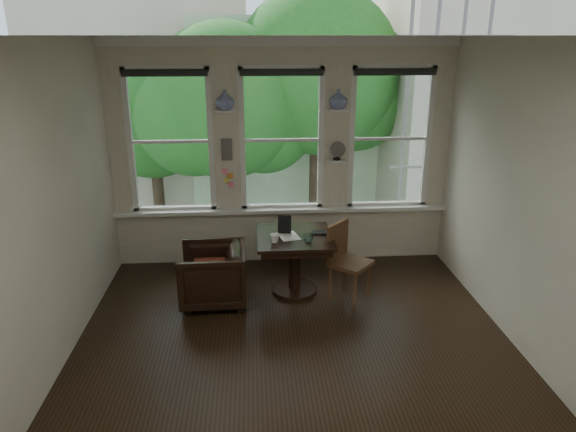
{
  "coord_description": "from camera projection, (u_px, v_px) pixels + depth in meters",
  "views": [
    {
      "loc": [
        -0.39,
        -4.48,
        3.0
      ],
      "look_at": [
        -0.01,
        0.9,
        1.1
      ],
      "focal_mm": 32.0,
      "sensor_mm": 36.0,
      "label": 1
    }
  ],
  "objects": [
    {
      "name": "ground",
      "position": [
        295.0,
        347.0,
        5.24
      ],
      "size": [
        4.5,
        4.5,
        0.0
      ],
      "primitive_type": "plane",
      "color": "black",
      "rests_on": "ground"
    },
    {
      "name": "ceiling",
      "position": [
        297.0,
        36.0,
        4.24
      ],
      "size": [
        4.5,
        4.5,
        0.0
      ],
      "primitive_type": "plane",
      "rotation": [
        3.14,
        0.0,
        0.0
      ],
      "color": "silver",
      "rests_on": "ground"
    },
    {
      "name": "wall_back",
      "position": [
        282.0,
        155.0,
        6.86
      ],
      "size": [
        4.5,
        0.0,
        4.5
      ],
      "primitive_type": "plane",
      "rotation": [
        1.57,
        0.0,
        0.0
      ],
      "color": "beige",
      "rests_on": "ground"
    },
    {
      "name": "wall_front",
      "position": [
        333.0,
        346.0,
        2.62
      ],
      "size": [
        4.5,
        0.0,
        4.5
      ],
      "primitive_type": "plane",
      "rotation": [
        -1.57,
        0.0,
        0.0
      ],
      "color": "beige",
      "rests_on": "ground"
    },
    {
      "name": "wall_left",
      "position": [
        46.0,
        213.0,
        4.59
      ],
      "size": [
        0.0,
        4.5,
        4.5
      ],
      "primitive_type": "plane",
      "rotation": [
        1.57,
        0.0,
        1.57
      ],
      "color": "beige",
      "rests_on": "ground"
    },
    {
      "name": "wall_right",
      "position": [
        531.0,
        202.0,
        4.89
      ],
      "size": [
        0.0,
        4.5,
        4.5
      ],
      "primitive_type": "plane",
      "rotation": [
        1.57,
        0.0,
        -1.57
      ],
      "color": "beige",
      "rests_on": "ground"
    },
    {
      "name": "window_left",
      "position": [
        171.0,
        141.0,
        6.7
      ],
      "size": [
        1.1,
        0.12,
        1.9
      ],
      "primitive_type": null,
      "color": "white",
      "rests_on": "ground"
    },
    {
      "name": "window_center",
      "position": [
        282.0,
        140.0,
        6.79
      ],
      "size": [
        1.1,
        0.12,
        1.9
      ],
      "primitive_type": null,
      "color": "white",
      "rests_on": "ground"
    },
    {
      "name": "window_right",
      "position": [
        389.0,
        138.0,
        6.89
      ],
      "size": [
        1.1,
        0.12,
        1.9
      ],
      "primitive_type": null,
      "color": "white",
      "rests_on": "ground"
    },
    {
      "name": "shelf_left",
      "position": [
        225.0,
        111.0,
        6.52
      ],
      "size": [
        0.26,
        0.16,
        0.03
      ],
      "primitive_type": "cube",
      "color": "white",
      "rests_on": "ground"
    },
    {
      "name": "shelf_right",
      "position": [
        338.0,
        110.0,
        6.61
      ],
      "size": [
        0.26,
        0.16,
        0.03
      ],
      "primitive_type": "cube",
      "color": "white",
      "rests_on": "ground"
    },
    {
      "name": "intercom",
      "position": [
        227.0,
        149.0,
        6.71
      ],
      "size": [
        0.14,
        0.06,
        0.28
      ],
      "primitive_type": "cube",
      "color": "#59544F",
      "rests_on": "ground"
    },
    {
      "name": "sticky_notes",
      "position": [
        228.0,
        175.0,
        6.83
      ],
      "size": [
        0.16,
        0.01,
        0.24
      ],
      "primitive_type": null,
      "color": "pink",
      "rests_on": "ground"
    },
    {
      "name": "desk_fan",
      "position": [
        337.0,
        154.0,
        6.78
      ],
      "size": [
        0.2,
        0.2,
        0.24
      ],
      "primitive_type": null,
      "color": "#59544F",
      "rests_on": "ground"
    },
    {
      "name": "vase_left",
      "position": [
        225.0,
        100.0,
        6.47
      ],
      "size": [
        0.24,
        0.24,
        0.25
      ],
      "primitive_type": "imported",
      "color": "silver",
      "rests_on": "shelf_left"
    },
    {
      "name": "vase_right",
      "position": [
        338.0,
        99.0,
        6.57
      ],
      "size": [
        0.24,
        0.24,
        0.25
      ],
      "primitive_type": "imported",
      "color": "silver",
      "rests_on": "shelf_right"
    },
    {
      "name": "table",
      "position": [
        294.0,
        264.0,
        6.24
      ],
      "size": [
        0.9,
        0.9,
        0.75
      ],
      "primitive_type": null,
      "color": "black",
      "rests_on": "ground"
    },
    {
      "name": "armchair_left",
      "position": [
        213.0,
        275.0,
        6.01
      ],
      "size": [
        0.79,
        0.77,
        0.7
      ],
      "primitive_type": "imported",
      "rotation": [
        0.0,
        0.0,
        -1.55
      ],
      "color": "black",
      "rests_on": "ground"
    },
    {
      "name": "cushion_red",
      "position": [
        212.0,
        267.0,
        5.98
      ],
      "size": [
        0.45,
        0.45,
        0.06
      ],
      "primitive_type": "cube",
      "color": "maroon",
      "rests_on": "armchair_left"
    },
    {
      "name": "side_chair_right",
      "position": [
        350.0,
        263.0,
        6.08
      ],
      "size": [
        0.59,
        0.59,
        0.92
      ],
      "primitive_type": null,
      "rotation": [
        0.0,
        0.0,
        0.86
      ],
      "color": "#4D2C1B",
      "rests_on": "ground"
    },
    {
      "name": "laptop",
      "position": [
        323.0,
        234.0,
        6.14
      ],
      "size": [
        0.31,
        0.2,
        0.02
      ],
      "primitive_type": "imported",
      "rotation": [
        0.0,
        0.0,
        -0.01
      ],
      "color": "black",
      "rests_on": "table"
    },
    {
      "name": "mug",
      "position": [
        275.0,
        238.0,
        5.9
      ],
      "size": [
        0.12,
        0.12,
        0.1
      ],
      "primitive_type": "imported",
      "rotation": [
        0.0,
        0.0,
        0.09
      ],
      "color": "white",
      "rests_on": "table"
    },
    {
      "name": "drinking_glass",
      "position": [
        308.0,
        239.0,
        5.9
      ],
      "size": [
        0.13,
        0.13,
        0.09
      ],
      "primitive_type": "imported",
      "rotation": [
        0.0,
        0.0,
        0.1
      ],
      "color": "white",
      "rests_on": "table"
    },
    {
      "name": "tablet",
      "position": [
        285.0,
        224.0,
        6.17
      ],
      "size": [
        0.17,
        0.1,
        0.22
      ],
      "primitive_type": "cube",
      "rotation": [
        -0.26,
        0.0,
        -0.14
      ],
      "color": "black",
      "rests_on": "table"
    },
    {
      "name": "papers",
      "position": [
        289.0,
        236.0,
        6.1
      ],
      "size": [
        0.29,
        0.34,
        0.0
      ],
      "primitive_type": "cube",
      "rotation": [
        0.0,
        0.0,
        0.24
      ],
      "color": "silver",
      "rests_on": "table"
    }
  ]
}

